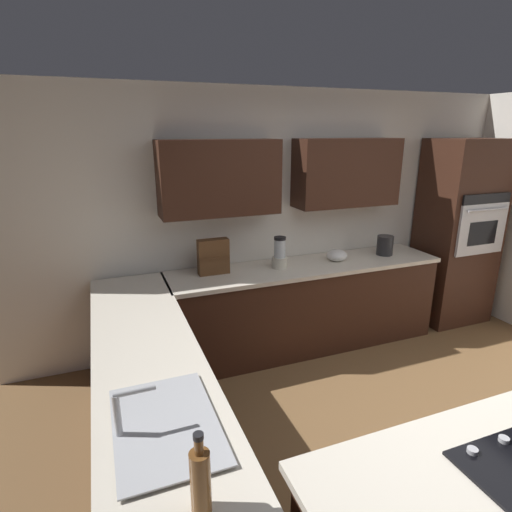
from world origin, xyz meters
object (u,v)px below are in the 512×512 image
object	(u,v)px
sink_unit	(164,424)
dish_soap_bottle	(200,480)
wall_oven	(458,233)
blender	(280,255)
spice_rack	(213,257)
mixing_bowl	(337,255)
kettle	(385,245)

from	to	relation	value
sink_unit	dish_soap_bottle	bearing A→B (deg)	96.95
wall_oven	dish_soap_bottle	bearing A→B (deg)	33.00
blender	spice_rack	distance (m)	0.65
mixing_bowl	spice_rack	size ratio (longest dim) A/B	0.62
sink_unit	blender	xyz separation A→B (m)	(-1.43, -1.89, 0.12)
wall_oven	mixing_bowl	xyz separation A→B (m)	(1.60, -0.02, -0.10)
mixing_bowl	dish_soap_bottle	size ratio (longest dim) A/B	0.64
wall_oven	mixing_bowl	world-z (taller)	wall_oven
blender	spice_rack	bearing A→B (deg)	-5.64
mixing_bowl	wall_oven	bearing A→B (deg)	179.29
spice_rack	kettle	size ratio (longest dim) A/B	1.60
sink_unit	mixing_bowl	size ratio (longest dim) A/B	3.35
wall_oven	mixing_bowl	distance (m)	1.60
sink_unit	mixing_bowl	bearing A→B (deg)	-137.72
mixing_bowl	blender	bearing A→B (deg)	-0.00
sink_unit	kettle	size ratio (longest dim) A/B	3.35
spice_rack	dish_soap_bottle	size ratio (longest dim) A/B	1.02
sink_unit	kettle	xyz separation A→B (m)	(-2.68, -1.89, 0.09)
wall_oven	blender	world-z (taller)	wall_oven
wall_oven	kettle	distance (m)	1.00
wall_oven	sink_unit	bearing A→B (deg)	26.95
wall_oven	kettle	xyz separation A→B (m)	(1.00, -0.02, -0.05)
blender	sink_unit	bearing A→B (deg)	52.92
blender	mixing_bowl	xyz separation A→B (m)	(-0.65, 0.00, -0.08)
sink_unit	kettle	bearing A→B (deg)	-144.79
blender	dish_soap_bottle	distance (m)	2.74
kettle	sink_unit	bearing A→B (deg)	35.21
sink_unit	wall_oven	bearing A→B (deg)	-153.05
sink_unit	kettle	distance (m)	3.28
sink_unit	mixing_bowl	xyz separation A→B (m)	(-2.08, -1.89, 0.04)
wall_oven	blender	bearing A→B (deg)	-0.50
wall_oven	spice_rack	world-z (taller)	wall_oven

